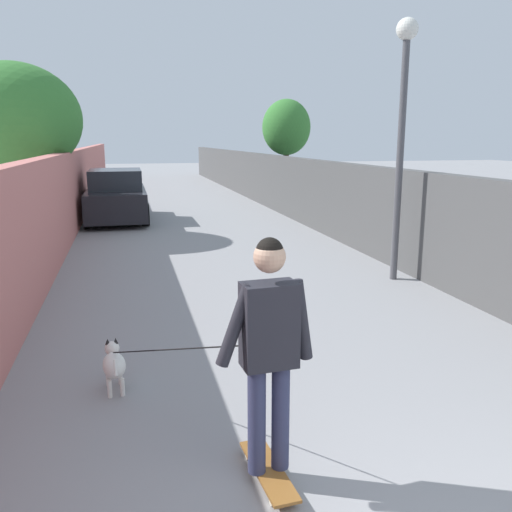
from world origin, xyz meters
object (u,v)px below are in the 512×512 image
Objects in this scene: lamp_post at (403,106)px; car_near at (116,197)px; tree_left_near at (14,119)px; person_skateboarder at (269,339)px; tree_right_mid at (286,128)px; skateboard at (268,471)px; dog at (115,363)px.

lamp_post reaches higher than car_near.
lamp_post is 1.09× the size of car_near.
tree_left_near reaches higher than person_skateboarder.
tree_left_near is 10.56m from tree_right_mid.
tree_right_mid is (6.00, -8.68, -0.05)m from tree_left_near.
person_skateboarder is at bearing 144.10° from lamp_post.
lamp_post reaches higher than tree_right_mid.
tree_left_near is 9.29m from lamp_post.
lamp_post is at bearing -35.90° from skateboard.
tree_left_near is 2.06× the size of dog.
tree_right_mid is 12.09m from lamp_post.
person_skateboarder reaches higher than dog.
tree_right_mid is 4.83× the size of skateboard.
car_near is (8.27, 4.85, -2.26)m from lamp_post.
tree_right_mid is at bearing -17.04° from person_skateboarder.
person_skateboarder is at bearing -162.46° from tree_left_near.
dog is 0.52× the size of car_near.
tree_right_mid reaches higher than skateboard.
dog is (-3.27, 4.73, -2.70)m from lamp_post.
tree_right_mid is at bearing -59.95° from car_near.
car_near is at bearing 120.05° from tree_right_mid.
tree_left_near is 11.67m from person_skateboarder.
lamp_post reaches higher than person_skateboarder.
tree_right_mid is 16.71m from dog.
person_skateboarder is at bearing -174.73° from car_near.
tree_right_mid is 17.86m from person_skateboarder.
person_skateboarder is 2.22m from dog.
lamp_post is (-5.99, -7.10, 0.08)m from tree_left_near.
lamp_post reaches higher than dog.
lamp_post is 9.85m from car_near.
lamp_post reaches higher than skateboard.
tree_left_near is at bearing 124.64° from tree_right_mid.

